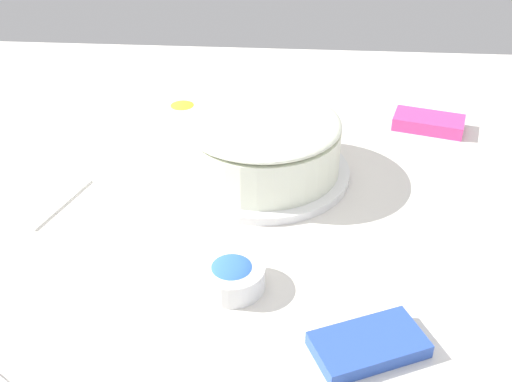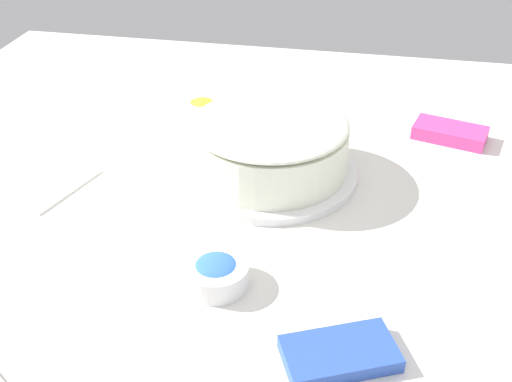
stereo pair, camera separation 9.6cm
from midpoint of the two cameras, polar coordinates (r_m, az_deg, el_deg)
The scene contains 7 objects.
ground_plane at distance 0.93m, azimuth 2.17°, elevation -3.75°, with size 1.54×1.54×0.00m, color silver.
frosted_cake at distance 1.04m, azimuth 3.95°, elevation 3.93°, with size 0.30×0.30×0.12m.
sprinkle_bowl_yellow at distance 1.24m, azimuth -2.78°, elevation 7.48°, with size 0.08×0.08×0.04m.
sprinkle_bowl_blue at distance 0.83m, azimuth -0.37°, elevation -7.65°, with size 0.09×0.09×0.04m.
candy_box_lower at distance 1.24m, azimuth 19.59°, elevation 5.02°, with size 0.13×0.07×0.03m, color #E53D8E.
candy_box_upper at distance 0.76m, azimuth 11.45°, elevation -14.65°, with size 0.13×0.07×0.02m, color #2D51B2.
paper_napkin at distance 1.09m, azimuth -17.06°, elevation 0.96°, with size 0.15×0.15×0.01m, color white.
Camera 2 is at (-0.16, 0.73, 0.56)m, focal length 43.40 mm.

